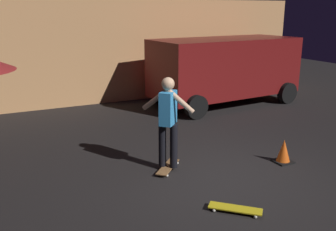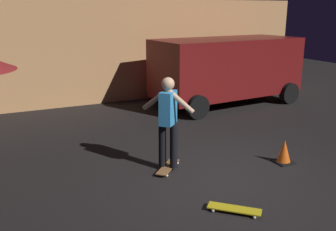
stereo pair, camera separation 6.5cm
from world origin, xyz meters
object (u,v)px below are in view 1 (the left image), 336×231
object	(u,v)px
parked_van	(225,67)
skateboard_spare	(235,209)
skateboard_ridden	(168,167)
traffic_cone	(284,152)
skater	(168,116)

from	to	relation	value
parked_van	skateboard_spare	world-z (taller)	parked_van
parked_van	skateboard_ridden	world-z (taller)	parked_van
parked_van	traffic_cone	size ratio (longest dim) A/B	10.31
skateboard_ridden	skateboard_spare	world-z (taller)	same
skateboard_ridden	skateboard_spare	size ratio (longest dim) A/B	0.99
parked_van	traffic_cone	world-z (taller)	parked_van
skateboard_spare	traffic_cone	xyz separation A→B (m)	(1.96, 1.15, 0.16)
skater	traffic_cone	distance (m)	2.42
parked_van	skateboard_ridden	xyz separation A→B (m)	(-3.86, -3.87, -1.11)
skateboard_ridden	skateboard_spare	xyz separation A→B (m)	(0.22, -1.81, 0.00)
parked_van	traffic_cone	xyz separation A→B (m)	(-1.68, -4.53, -0.95)
skateboard_spare	parked_van	bearing A→B (deg)	57.32
skateboard_ridden	skateboard_spare	bearing A→B (deg)	-83.11
parked_van	skater	world-z (taller)	parked_van
skateboard_ridden	traffic_cone	world-z (taller)	traffic_cone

